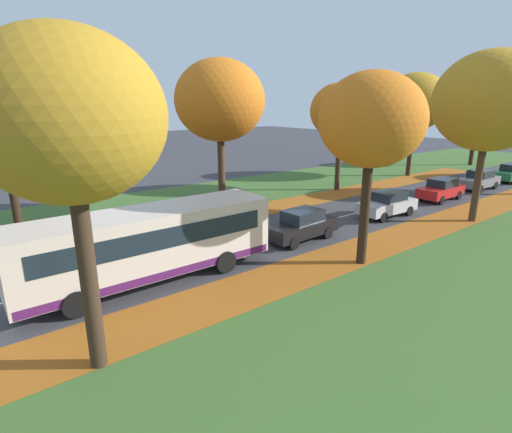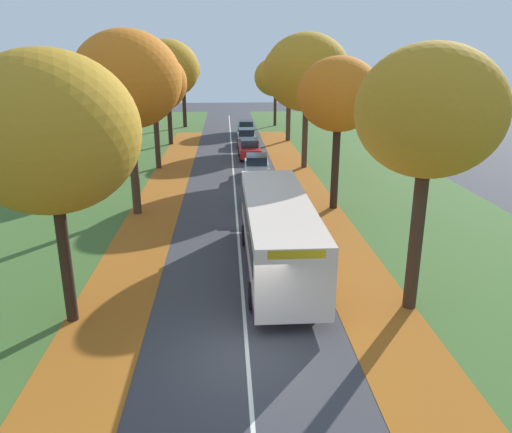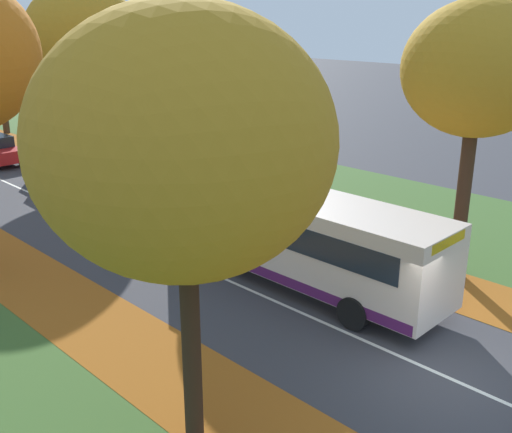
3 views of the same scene
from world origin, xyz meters
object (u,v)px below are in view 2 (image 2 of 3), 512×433
Objects in this scene: tree_right_near at (339,95)px; car_grey_fourth_in_line at (246,137)px; car_red_third_in_line at (249,149)px; tree_right_nearest at (429,113)px; tree_left_distant at (183,70)px; tree_right_far at (289,69)px; tree_left_nearest at (49,133)px; tree_right_mid at (307,73)px; car_silver_following at (257,167)px; car_green_trailing at (246,128)px; tree_right_distant at (275,77)px; tree_left_near at (127,80)px; tree_left_mid at (154,83)px; car_black_lead at (264,195)px; tree_left_far at (167,69)px; bus at (278,231)px.

tree_right_near reaches higher than car_grey_fourth_in_line.
tree_right_nearest is at bearing -80.66° from car_red_third_in_line.
car_grey_fourth_in_line is (6.88, -13.38, -5.80)m from tree_left_distant.
tree_right_far is (11.23, -10.75, 0.40)m from tree_left_distant.
tree_right_far is at bearing 71.97° from tree_left_nearest.
tree_left_nearest is 16.51m from tree_right_near.
tree_left_distant is 0.85× the size of tree_right_mid.
tree_right_mid is at bearing 39.79° from car_silver_following.
tree_right_nearest reaches higher than car_green_trailing.
tree_left_distant is 1.06× the size of tree_right_distant.
tree_left_distant is 0.91× the size of tree_right_far.
car_green_trailing is at bearing 103.74° from tree_right_mid.
tree_right_mid is 1.07× the size of tree_right_far.
tree_left_near is 2.29× the size of car_green_trailing.
tree_left_mid is 1.01× the size of tree_left_distant.
tree_left_nearest is 2.02× the size of car_black_lead.
tree_left_near is at bearing -177.10° from car_black_lead.
car_silver_following is (-3.91, -3.26, -6.31)m from tree_right_mid.
tree_right_nearest is at bearing -70.92° from tree_left_far.
car_black_lead is at bearing 2.90° from tree_left_near.
tree_right_distant reaches higher than car_grey_fourth_in_line.
tree_left_distant is (0.34, 22.92, 0.22)m from tree_left_mid.
tree_left_mid is 0.88× the size of tree_left_far.
tree_right_near is 0.84× the size of tree_right_mid.
tree_right_far is at bearing -43.73° from tree_left_distant.
tree_right_near is 27.59m from car_green_trailing.
car_black_lead and car_silver_following have the same top height.
car_red_third_in_line is at bearing 74.92° from tree_left_nearest.
tree_left_mid reaches higher than tree_left_distant.
tree_left_near is 36.79m from tree_right_distant.
tree_left_distant reaches higher than car_red_third_in_line.
tree_left_nearest is at bearing -103.58° from tree_right_distant.
tree_left_nearest is at bearing -100.80° from car_green_trailing.
tree_left_near is 0.99× the size of tree_left_far.
tree_right_mid reaches higher than tree_right_distant.
tree_left_nearest is 15.10m from car_black_lead.
tree_left_mid reaches higher than car_black_lead.
car_black_lead is 20.78m from car_grey_fourth_in_line.
tree_right_far is at bearing 64.55° from tree_left_near.
tree_left_mid is 16.81m from tree_right_far.
tree_right_mid is 8.41m from car_red_third_in_line.
tree_left_far reaches higher than tree_right_far.
tree_left_near reaches higher than car_silver_following.
bus is at bearing -69.73° from tree_left_mid.
car_silver_following is (-4.18, -15.81, -6.20)m from tree_right_far.
tree_left_far is 0.94× the size of bus.
bus is at bearing -115.98° from tree_right_near.
tree_left_near reaches higher than tree_right_near.
car_grey_fourth_in_line is (-0.14, 20.78, 0.00)m from car_black_lead.
car_grey_fourth_in_line is at bearing 90.07° from bus.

